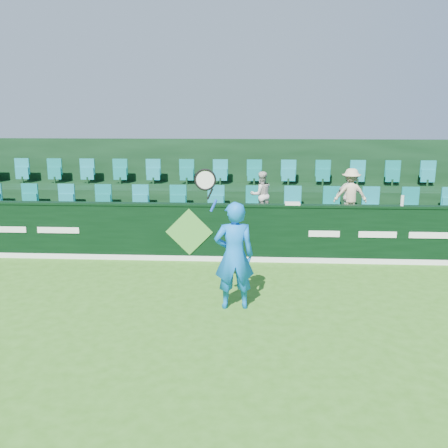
# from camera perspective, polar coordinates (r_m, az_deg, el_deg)

# --- Properties ---
(ground) EXTENTS (60.00, 60.00, 0.00)m
(ground) POSITION_cam_1_polar(r_m,az_deg,el_deg) (8.17, -7.42, -12.26)
(ground) COLOR #326A19
(ground) RESTS_ON ground
(sponsor_hoarding) EXTENTS (16.00, 0.25, 1.35)m
(sponsor_hoarding) POSITION_cam_1_polar(r_m,az_deg,el_deg) (11.68, -3.92, -0.91)
(sponsor_hoarding) COLOR black
(sponsor_hoarding) RESTS_ON ground
(stand_tier_front) EXTENTS (16.00, 2.00, 0.80)m
(stand_tier_front) POSITION_cam_1_polar(r_m,az_deg,el_deg) (12.81, -3.30, -0.92)
(stand_tier_front) COLOR black
(stand_tier_front) RESTS_ON ground
(stand_tier_back) EXTENTS (16.00, 1.80, 1.30)m
(stand_tier_back) POSITION_cam_1_polar(r_m,az_deg,el_deg) (14.60, -2.47, 1.81)
(stand_tier_back) COLOR black
(stand_tier_back) RESTS_ON ground
(stand_rear) EXTENTS (16.00, 4.10, 2.60)m
(stand_rear) POSITION_cam_1_polar(r_m,az_deg,el_deg) (14.94, -2.32, 4.27)
(stand_rear) COLOR black
(stand_rear) RESTS_ON ground
(seat_row_front) EXTENTS (13.50, 0.50, 0.60)m
(seat_row_front) POSITION_cam_1_polar(r_m,az_deg,el_deg) (13.05, -3.14, 2.48)
(seat_row_front) COLOR #0E6F6D
(seat_row_front) RESTS_ON stand_tier_front
(seat_row_back) EXTENTS (13.50, 0.50, 0.60)m
(seat_row_back) POSITION_cam_1_polar(r_m,az_deg,el_deg) (14.75, -2.39, 5.66)
(seat_row_back) COLOR #0E6F6D
(seat_row_back) RESTS_ON stand_tier_back
(tennis_player) EXTENTS (1.12, 0.55, 2.56)m
(tennis_player) POSITION_cam_1_polar(r_m,az_deg,el_deg) (8.76, 1.14, -3.56)
(tennis_player) COLOR blue
(tennis_player) RESTS_ON ground
(spectator_left) EXTENTS (0.68, 0.61, 1.17)m
(spectator_left) POSITION_cam_1_polar(r_m,az_deg,el_deg) (12.55, 4.26, 3.36)
(spectator_left) COLOR beige
(spectator_left) RESTS_ON stand_tier_front
(spectator_middle) EXTENTS (0.71, 0.44, 1.12)m
(spectator_middle) POSITION_cam_1_polar(r_m,az_deg,el_deg) (12.78, 14.14, 3.07)
(spectator_middle) COLOR white
(spectator_middle) RESTS_ON stand_tier_front
(spectator_right) EXTENTS (0.81, 0.47, 1.26)m
(spectator_right) POSITION_cam_1_polar(r_m,az_deg,el_deg) (12.78, 14.27, 3.37)
(spectator_right) COLOR beige
(spectator_right) RESTS_ON stand_tier_front
(towel) EXTENTS (0.34, 0.22, 0.05)m
(towel) POSITION_cam_1_polar(r_m,az_deg,el_deg) (11.48, 7.83, 2.34)
(towel) COLOR silver
(towel) RESTS_ON sponsor_hoarding
(drinks_bottle) EXTENTS (0.08, 0.08, 0.24)m
(drinks_bottle) POSITION_cam_1_polar(r_m,az_deg,el_deg) (11.92, 19.71, 2.54)
(drinks_bottle) COLOR silver
(drinks_bottle) RESTS_ON sponsor_hoarding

